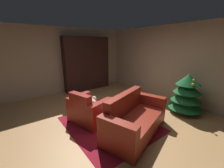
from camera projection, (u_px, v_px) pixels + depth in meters
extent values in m
plane|color=#B4834E|center=(112.00, 122.00, 3.68)|extent=(7.60, 7.60, 0.00)
cube|color=tan|center=(174.00, 64.00, 4.88)|extent=(6.45, 0.06, 2.61)
cube|color=tan|center=(65.00, 61.00, 5.79)|extent=(0.06, 5.44, 2.61)
cube|color=maroon|center=(110.00, 124.00, 3.59)|extent=(2.24, 1.94, 0.01)
cube|color=black|center=(89.00, 64.00, 6.00)|extent=(0.03, 2.01, 2.26)
cube|color=black|center=(106.00, 62.00, 6.72)|extent=(0.39, 0.02, 2.26)
cube|color=black|center=(64.00, 66.00, 5.57)|extent=(0.39, 0.03, 2.26)
cube|color=black|center=(88.00, 88.00, 6.45)|extent=(0.36, 1.96, 0.03)
cube|color=black|center=(88.00, 81.00, 6.34)|extent=(0.36, 1.96, 0.03)
cube|color=black|center=(87.00, 72.00, 6.24)|extent=(0.36, 1.96, 0.02)
cube|color=black|center=(87.00, 64.00, 6.14)|extent=(0.36, 1.96, 0.02)
cube|color=black|center=(87.00, 55.00, 6.04)|extent=(0.36, 1.96, 0.02)
cube|color=black|center=(86.00, 46.00, 5.94)|extent=(0.36, 1.96, 0.02)
cube|color=black|center=(86.00, 37.00, 5.84)|extent=(0.36, 1.96, 0.03)
cube|color=black|center=(85.00, 65.00, 6.27)|extent=(0.05, 0.96, 0.60)
cube|color=black|center=(86.00, 65.00, 6.26)|extent=(0.03, 0.99, 0.63)
cube|color=teal|center=(105.00, 82.00, 7.00)|extent=(0.26, 0.04, 0.27)
cube|color=#377F4B|center=(104.00, 82.00, 6.96)|extent=(0.28, 0.04, 0.27)
cube|color=navy|center=(103.00, 82.00, 6.98)|extent=(0.18, 0.03, 0.24)
cube|color=#B23632|center=(103.00, 82.00, 6.93)|extent=(0.25, 0.04, 0.26)
cube|color=#87568C|center=(101.00, 83.00, 6.93)|extent=(0.19, 0.04, 0.23)
cube|color=#377640|center=(100.00, 82.00, 6.89)|extent=(0.19, 0.04, 0.28)
cube|color=gold|center=(100.00, 83.00, 6.85)|extent=(0.24, 0.04, 0.21)
cube|color=#3A7244|center=(104.00, 75.00, 6.92)|extent=(0.19, 0.04, 0.23)
cube|color=gold|center=(103.00, 74.00, 6.89)|extent=(0.19, 0.03, 0.31)
cube|color=red|center=(102.00, 75.00, 6.86)|extent=(0.20, 0.05, 0.27)
cube|color=#378A4A|center=(102.00, 75.00, 6.82)|extent=(0.25, 0.04, 0.22)
cube|color=navy|center=(101.00, 75.00, 6.79)|extent=(0.23, 0.04, 0.26)
cube|color=orange|center=(100.00, 76.00, 6.76)|extent=(0.27, 0.04, 0.20)
cube|color=#925894|center=(104.00, 51.00, 6.60)|extent=(0.24, 0.03, 0.24)
cube|color=gold|center=(103.00, 51.00, 6.60)|extent=(0.18, 0.03, 0.25)
cube|color=teal|center=(103.00, 51.00, 6.54)|extent=(0.29, 0.03, 0.23)
cube|color=navy|center=(102.00, 52.00, 6.54)|extent=(0.24, 0.04, 0.21)
cube|color=#26794C|center=(101.00, 51.00, 6.49)|extent=(0.29, 0.04, 0.24)
cube|color=#B4A997|center=(100.00, 51.00, 6.49)|extent=(0.21, 0.03, 0.28)
cube|color=#463334|center=(100.00, 52.00, 6.48)|extent=(0.21, 0.03, 0.20)
cube|color=#154098|center=(104.00, 42.00, 6.50)|extent=(0.21, 0.05, 0.30)
cube|color=#194F8F|center=(103.00, 42.00, 6.47)|extent=(0.22, 0.03, 0.30)
cube|color=#B3B084|center=(102.00, 42.00, 6.44)|extent=(0.24, 0.03, 0.32)
cube|color=navy|center=(101.00, 43.00, 6.45)|extent=(0.20, 0.03, 0.20)
cube|color=#43352B|center=(101.00, 42.00, 6.40)|extent=(0.24, 0.05, 0.29)
cube|color=maroon|center=(90.00, 114.00, 3.69)|extent=(0.82, 0.89, 0.41)
cube|color=maroon|center=(80.00, 102.00, 3.36)|extent=(0.66, 0.34, 0.42)
cube|color=maroon|center=(101.00, 114.00, 3.43)|extent=(0.36, 0.76, 0.64)
cube|color=maroon|center=(79.00, 106.00, 3.89)|extent=(0.36, 0.76, 0.64)
ellipsoid|color=beige|center=(92.00, 102.00, 3.66)|extent=(0.32, 0.25, 0.18)
sphere|color=beige|center=(94.00, 99.00, 3.76)|extent=(0.13, 0.13, 0.13)
cube|color=maroon|center=(136.00, 124.00, 3.19)|extent=(1.19, 1.57, 0.41)
cube|color=maroon|center=(125.00, 103.00, 3.25)|extent=(0.60, 1.37, 0.48)
cube|color=maroon|center=(117.00, 138.00, 2.53)|extent=(0.82, 0.43, 0.67)
cube|color=maroon|center=(149.00, 107.00, 3.78)|extent=(0.82, 0.43, 0.67)
cylinder|color=black|center=(117.00, 117.00, 3.51)|extent=(0.04, 0.04, 0.39)
cylinder|color=black|center=(115.00, 112.00, 3.81)|extent=(0.04, 0.04, 0.39)
cylinder|color=black|center=(107.00, 115.00, 3.64)|extent=(0.04, 0.04, 0.39)
cylinder|color=silver|center=(113.00, 107.00, 3.60)|extent=(0.63, 0.63, 0.02)
cube|color=gold|center=(113.00, 106.00, 3.61)|extent=(0.22, 0.16, 0.02)
cube|color=gray|center=(112.00, 105.00, 3.61)|extent=(0.20, 0.14, 0.03)
cube|color=#CDC854|center=(112.00, 105.00, 3.59)|extent=(0.16, 0.12, 0.03)
cube|color=#3D558A|center=(113.00, 103.00, 3.59)|extent=(0.15, 0.15, 0.03)
cube|color=#CA3F2E|center=(112.00, 102.00, 3.59)|extent=(0.18, 0.12, 0.02)
cube|color=#348857|center=(112.00, 102.00, 3.57)|extent=(0.18, 0.13, 0.02)
cylinder|color=#4F2818|center=(107.00, 104.00, 3.57)|extent=(0.06, 0.06, 0.17)
cylinder|color=#4F2818|center=(106.00, 100.00, 3.54)|extent=(0.02, 0.02, 0.06)
cylinder|color=brown|center=(184.00, 110.00, 4.19)|extent=(0.08, 0.08, 0.14)
cone|color=#175C29|center=(185.00, 103.00, 4.13)|extent=(0.91, 0.91, 0.32)
cone|color=#175C29|center=(186.00, 95.00, 4.07)|extent=(0.82, 0.82, 0.32)
cone|color=#175C29|center=(188.00, 87.00, 4.01)|extent=(0.74, 0.74, 0.32)
cone|color=#175C29|center=(189.00, 79.00, 3.94)|extent=(0.65, 0.65, 0.32)
sphere|color=yellow|center=(193.00, 85.00, 3.71)|extent=(0.07, 0.07, 0.07)
sphere|color=yellow|center=(194.00, 80.00, 3.68)|extent=(0.05, 0.05, 0.05)
sphere|color=red|center=(178.00, 83.00, 4.22)|extent=(0.05, 0.05, 0.05)
sphere|color=blue|center=(183.00, 102.00, 3.85)|extent=(0.07, 0.07, 0.07)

